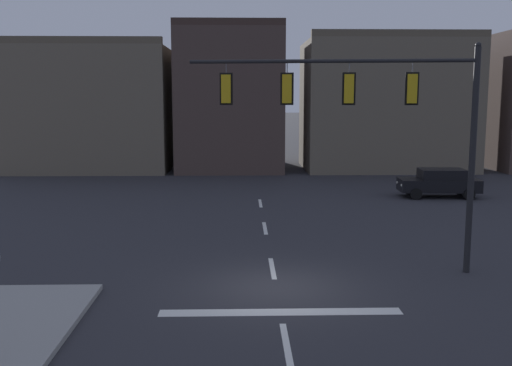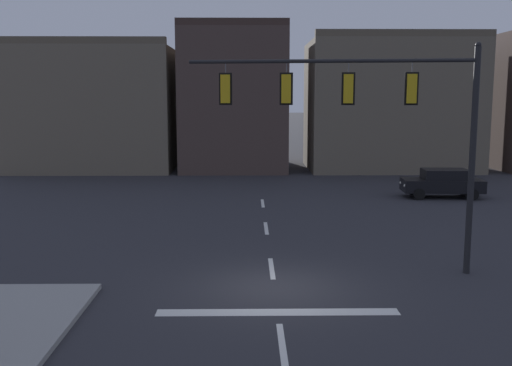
# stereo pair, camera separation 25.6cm
# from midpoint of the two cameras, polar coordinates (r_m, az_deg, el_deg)

# --- Properties ---
(ground_plane) EXTENTS (400.00, 400.00, 0.00)m
(ground_plane) POSITION_cam_midpoint_polar(r_m,az_deg,el_deg) (17.68, 1.53, -10.16)
(ground_plane) COLOR #2B2B30
(stop_bar_paint) EXTENTS (6.40, 0.50, 0.01)m
(stop_bar_paint) POSITION_cam_midpoint_polar(r_m,az_deg,el_deg) (15.79, 1.92, -12.44)
(stop_bar_paint) COLOR silver
(stop_bar_paint) RESTS_ON ground
(lane_centreline) EXTENTS (0.16, 26.40, 0.01)m
(lane_centreline) POSITION_cam_midpoint_polar(r_m,az_deg,el_deg) (19.58, 1.22, -8.29)
(lane_centreline) COLOR silver
(lane_centreline) RESTS_ON ground
(signal_mast_near_side) EXTENTS (9.01, 1.23, 7.28)m
(signal_mast_near_side) POSITION_cam_midpoint_polar(r_m,az_deg,el_deg) (18.96, 11.02, 7.03)
(signal_mast_near_side) COLOR black
(signal_mast_near_side) RESTS_ON ground
(car_lot_nearside) EXTENTS (4.54, 2.12, 1.61)m
(car_lot_nearside) POSITION_cam_midpoint_polar(r_m,az_deg,el_deg) (34.59, 17.22, 0.08)
(car_lot_nearside) COLOR black
(car_lot_nearside) RESTS_ON ground
(building_row) EXTENTS (45.77, 13.65, 11.09)m
(building_row) POSITION_cam_midpoint_polar(r_m,az_deg,el_deg) (47.60, 6.02, 7.61)
(building_row) COLOR #665B4C
(building_row) RESTS_ON ground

